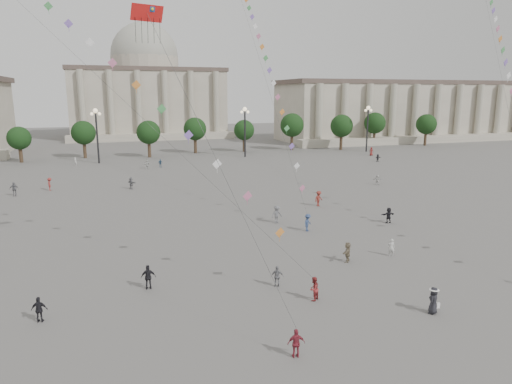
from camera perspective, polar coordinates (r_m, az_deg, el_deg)
name	(u,v)px	position (r m, az deg, el deg)	size (l,w,h in m)	color
ground	(337,307)	(30.55, 10.12, -13.97)	(360.00, 360.00, 0.00)	#5D5A57
hall_east	(412,111)	(147.42, 18.94, 9.60)	(84.00, 26.22, 17.20)	#A09886
hall_central	(147,91)	(153.81, -13.50, 12.16)	(48.30, 34.30, 35.50)	#A09886
tree_row	(169,131)	(103.18, -10.77, 7.52)	(137.12, 5.12, 8.00)	#37271B
lamp_post_mid_west	(96,126)	(94.21, -19.32, 7.83)	(2.00, 0.90, 10.65)	#262628
lamp_post_mid_east	(245,123)	(98.37, -1.40, 8.66)	(2.00, 0.90, 10.65)	#262628
lamp_post_far_east	(368,120)	(110.81, 13.80, 8.71)	(2.00, 0.90, 10.65)	#262628
person_crowd_0	(160,163)	(86.67, -11.88, 3.55)	(0.90, 0.38, 1.54)	#385C7E
person_crowd_3	(389,215)	(50.12, 16.24, -2.81)	(1.55, 0.49, 1.67)	black
person_crowd_4	(147,164)	(85.50, -13.48, 3.41)	(1.56, 0.50, 1.68)	silver
person_crowd_6	(277,214)	(48.07, 2.61, -2.80)	(1.24, 0.71, 1.91)	slate
person_crowd_7	(377,180)	(70.75, 14.92, 1.47)	(1.37, 0.44, 1.48)	silver
person_crowd_8	(319,199)	(55.77, 7.84, -0.82)	(1.22, 0.70, 1.88)	maroon
person_crowd_9	(378,158)	(95.12, 14.98, 4.14)	(1.43, 0.45, 1.54)	#222327
person_crowd_10	(76,162)	(93.04, -21.63, 3.55)	(0.59, 0.39, 1.61)	white
person_crowd_12	(131,183)	(67.69, -15.34, 1.08)	(1.59, 0.51, 1.72)	slate
person_crowd_13	(391,247)	(40.16, 16.55, -6.65)	(0.55, 0.36, 1.51)	silver
person_crowd_16	(14,189)	(68.82, -28.00, 0.33)	(1.10, 0.46, 1.89)	slate
person_crowd_17	(50,184)	(70.54, -24.37, 0.91)	(1.18, 0.68, 1.82)	maroon
person_crowd_18	(348,252)	(37.96, 11.37, -7.37)	(1.53, 0.49, 1.65)	#7F7158
person_crowd_21	(371,151)	(104.14, 14.22, 4.94)	(0.92, 0.60, 1.88)	maroon
tourist_0	(296,343)	(24.82, 5.06, -18.32)	(0.92, 0.38, 1.57)	maroon
tourist_1	(148,277)	(33.14, -13.30, -10.31)	(1.03, 0.43, 1.75)	black
tourist_3	(277,276)	(32.71, 2.67, -10.49)	(0.90, 0.37, 1.53)	slate
tourist_4	(39,310)	(30.84, -25.46, -13.13)	(0.93, 0.39, 1.59)	black
kite_flyer_0	(314,289)	(30.87, 7.24, -11.92)	(0.79, 0.62, 1.63)	maroon
kite_flyer_1	(308,223)	(45.54, 6.49, -3.82)	(1.13, 0.65, 1.76)	navy
hat_person	(434,300)	(30.98, 21.31, -12.45)	(0.99, 0.92, 1.71)	black
dragon_kite	(149,27)	(32.94, -13.22, 19.46)	(3.89, 7.11, 22.13)	red
kite_train_mid	(248,9)	(69.67, -1.04, 21.87)	(4.23, 48.55, 65.87)	#3F3F3F
kite_train_east	(493,16)	(67.16, 27.50, 18.91)	(34.75, 47.29, 71.45)	#3F3F3F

